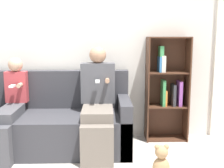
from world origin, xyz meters
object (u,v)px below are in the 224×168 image
at_px(bookshelf, 166,86).
at_px(child_seated, 10,107).
at_px(couch, 53,124).
at_px(adult_seated, 98,99).
at_px(teddy_bear, 161,162).

bearing_deg(bookshelf, child_seated, -167.11).
bearing_deg(couch, child_seated, -162.99).
height_order(couch, adult_seated, adult_seated).
bearing_deg(adult_seated, couch, 169.61).
xyz_separation_m(couch, bookshelf, (1.45, 0.30, 0.41)).
bearing_deg(adult_seated, bookshelf, 23.96).
bearing_deg(adult_seated, teddy_bear, -46.99).
xyz_separation_m(bookshelf, teddy_bear, (-0.27, -1.07, -0.55)).
bearing_deg(bookshelf, adult_seated, -156.04).
height_order(adult_seated, bookshelf, bookshelf).
xyz_separation_m(child_seated, bookshelf, (1.91, 0.44, 0.15)).
distance_m(couch, bookshelf, 1.53).
distance_m(child_seated, bookshelf, 1.96).
relative_size(adult_seated, bookshelf, 0.92).
bearing_deg(couch, teddy_bear, -33.28).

